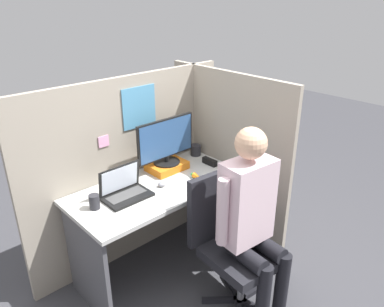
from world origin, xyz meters
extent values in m
plane|color=#3D3D42|center=(0.00, 0.00, 0.00)|extent=(12.00, 12.00, 0.00)
cube|color=gray|center=(0.00, 0.66, 0.76)|extent=(1.82, 0.04, 1.51)
cube|color=#4C8EB7|center=(0.09, 0.63, 1.26)|extent=(0.30, 0.01, 0.31)
cube|color=#F4EA66|center=(0.38, 0.63, 0.98)|extent=(0.06, 0.01, 0.06)
cube|color=#EA9EC6|center=(-0.23, 0.63, 1.07)|extent=(0.08, 0.01, 0.08)
cube|color=gray|center=(0.68, 0.25, 0.76)|extent=(0.04, 1.26, 1.51)
cube|color=#B7B7B2|center=(0.00, 0.32, 0.74)|extent=(1.32, 0.63, 0.03)
cube|color=#4C4C51|center=(-0.62, 0.32, 0.36)|extent=(0.03, 0.54, 0.72)
cube|color=#4C4C51|center=(0.62, 0.32, 0.36)|extent=(0.03, 0.54, 0.72)
cube|color=orange|center=(0.22, 0.48, 0.78)|extent=(0.30, 0.22, 0.06)
cylinder|color=black|center=(0.22, 0.48, 0.82)|extent=(0.21, 0.21, 0.01)
cylinder|color=black|center=(0.22, 0.48, 0.85)|extent=(0.04, 0.04, 0.05)
cube|color=black|center=(0.22, 0.48, 1.02)|extent=(0.53, 0.02, 0.32)
cube|color=#2D5184|center=(0.22, 0.47, 1.02)|extent=(0.51, 0.00, 0.29)
cube|color=black|center=(-0.27, 0.32, 0.76)|extent=(0.33, 0.20, 0.02)
cube|color=#424242|center=(-0.27, 0.33, 0.77)|extent=(0.28, 0.11, 0.00)
cube|color=black|center=(-0.27, 0.40, 0.87)|extent=(0.33, 0.04, 0.20)
cube|color=silver|center=(-0.27, 0.40, 0.87)|extent=(0.29, 0.03, 0.18)
ellipsoid|color=gray|center=(0.01, 0.28, 0.77)|extent=(0.06, 0.05, 0.04)
cube|color=black|center=(0.54, 0.31, 0.78)|extent=(0.04, 0.14, 0.05)
cone|color=orange|center=(0.28, 0.18, 0.77)|extent=(0.05, 0.09, 0.05)
cylinder|color=green|center=(0.28, 0.23, 0.77)|extent=(0.03, 0.02, 0.03)
cylinder|color=black|center=(0.18, -0.38, 0.02)|extent=(0.10, 0.10, 0.04)
cube|color=black|center=(0.32, -0.39, 0.02)|extent=(0.28, 0.06, 0.04)
cube|color=black|center=(0.23, -0.25, 0.02)|extent=(0.14, 0.27, 0.04)
cube|color=black|center=(0.07, -0.28, 0.02)|extent=(0.23, 0.21, 0.04)
cylinder|color=gray|center=(0.18, -0.38, 0.21)|extent=(0.05, 0.05, 0.35)
cube|color=black|center=(0.18, -0.38, 0.42)|extent=(0.50, 0.50, 0.07)
cube|color=black|center=(0.15, -0.12, 0.71)|extent=(0.44, 0.09, 0.51)
cylinder|color=black|center=(0.10, -0.47, 0.51)|extent=(0.14, 0.29, 0.11)
cylinder|color=black|center=(0.11, -0.61, 0.25)|extent=(0.09, 0.09, 0.51)
cylinder|color=black|center=(0.28, -0.49, 0.51)|extent=(0.14, 0.29, 0.11)
cylinder|color=black|center=(0.29, -0.63, 0.25)|extent=(0.09, 0.09, 0.51)
cube|color=silver|center=(0.18, -0.38, 0.85)|extent=(0.36, 0.23, 0.57)
sphere|color=#D8A884|center=(0.18, -0.38, 1.25)|extent=(0.20, 0.20, 0.20)
cylinder|color=silver|center=(-0.03, -0.36, 0.85)|extent=(0.07, 0.07, 0.45)
cylinder|color=silver|center=(0.38, -0.40, 0.85)|extent=(0.07, 0.07, 0.45)
cylinder|color=#232328|center=(0.59, 0.53, 0.80)|extent=(0.09, 0.09, 0.09)
cylinder|color=#28282D|center=(-0.50, 0.35, 0.80)|extent=(0.07, 0.07, 0.10)
camera|label=1|loc=(-1.48, -1.64, 2.09)|focal=35.00mm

